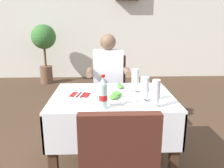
{
  "coord_description": "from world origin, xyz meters",
  "views": [
    {
      "loc": [
        -0.22,
        -1.95,
        1.41
      ],
      "look_at": [
        -0.14,
        0.18,
        0.83
      ],
      "focal_mm": 37.22,
      "sensor_mm": 36.0,
      "label": 1
    }
  ],
  "objects_px": {
    "seated_diner_far": "(108,80)",
    "beer_glass_right": "(145,89)",
    "chair_near_camera_side": "(117,168)",
    "potted_plant_corner": "(44,43)",
    "plate_far_diner": "(119,87)",
    "plate_near_camera": "(114,98)",
    "beer_glass_left": "(156,94)",
    "beer_glass_middle": "(135,80)",
    "chair_far_diner_seat": "(110,90)",
    "main_dining_table": "(112,113)",
    "cola_bottle_primary": "(103,94)",
    "napkin_cutlery_set": "(80,95)"
  },
  "relations": [
    {
      "from": "seated_diner_far",
      "to": "beer_glass_right",
      "type": "xyz_separation_m",
      "value": [
        0.29,
        -0.89,
        0.15
      ]
    },
    {
      "from": "chair_near_camera_side",
      "to": "potted_plant_corner",
      "type": "relative_size",
      "value": 0.72
    },
    {
      "from": "plate_far_diner",
      "to": "plate_near_camera",
      "type": "bearing_deg",
      "value": -100.37
    },
    {
      "from": "beer_glass_left",
      "to": "plate_far_diner",
      "type": "bearing_deg",
      "value": 115.45
    },
    {
      "from": "beer_glass_middle",
      "to": "beer_glass_right",
      "type": "xyz_separation_m",
      "value": [
        0.05,
        -0.26,
        -0.01
      ]
    },
    {
      "from": "chair_far_diner_seat",
      "to": "beer_glass_middle",
      "type": "height_order",
      "value": "beer_glass_middle"
    },
    {
      "from": "main_dining_table",
      "to": "chair_near_camera_side",
      "type": "relative_size",
      "value": 1.14
    },
    {
      "from": "seated_diner_far",
      "to": "cola_bottle_primary",
      "type": "xyz_separation_m",
      "value": [
        -0.06,
        -1.04,
        0.15
      ]
    },
    {
      "from": "chair_near_camera_side",
      "to": "beer_glass_right",
      "type": "xyz_separation_m",
      "value": [
        0.26,
        0.64,
        0.3
      ]
    },
    {
      "from": "beer_glass_left",
      "to": "beer_glass_right",
      "type": "xyz_separation_m",
      "value": [
        -0.06,
        0.14,
        0.0
      ]
    },
    {
      "from": "beer_glass_left",
      "to": "napkin_cutlery_set",
      "type": "bearing_deg",
      "value": 152.28
    },
    {
      "from": "plate_near_camera",
      "to": "chair_near_camera_side",
      "type": "bearing_deg",
      "value": -91.13
    },
    {
      "from": "chair_far_diner_seat",
      "to": "plate_near_camera",
      "type": "xyz_separation_m",
      "value": [
        0.01,
        -0.95,
        0.21
      ]
    },
    {
      "from": "beer_glass_middle",
      "to": "napkin_cutlery_set",
      "type": "height_order",
      "value": "beer_glass_middle"
    },
    {
      "from": "beer_glass_left",
      "to": "seated_diner_far",
      "type": "bearing_deg",
      "value": 108.98
    },
    {
      "from": "chair_far_diner_seat",
      "to": "cola_bottle_primary",
      "type": "height_order",
      "value": "cola_bottle_primary"
    },
    {
      "from": "main_dining_table",
      "to": "potted_plant_corner",
      "type": "bearing_deg",
      "value": 113.3
    },
    {
      "from": "beer_glass_left",
      "to": "napkin_cutlery_set",
      "type": "height_order",
      "value": "beer_glass_left"
    },
    {
      "from": "chair_near_camera_side",
      "to": "beer_glass_middle",
      "type": "bearing_deg",
      "value": 76.31
    },
    {
      "from": "beer_glass_left",
      "to": "potted_plant_corner",
      "type": "distance_m",
      "value": 4.01
    },
    {
      "from": "plate_far_diner",
      "to": "beer_glass_middle",
      "type": "height_order",
      "value": "beer_glass_middle"
    },
    {
      "from": "main_dining_table",
      "to": "cola_bottle_primary",
      "type": "height_order",
      "value": "cola_bottle_primary"
    },
    {
      "from": "cola_bottle_primary",
      "to": "potted_plant_corner",
      "type": "relative_size",
      "value": 0.2
    },
    {
      "from": "beer_glass_right",
      "to": "main_dining_table",
      "type": "bearing_deg",
      "value": 146.17
    },
    {
      "from": "plate_far_diner",
      "to": "potted_plant_corner",
      "type": "relative_size",
      "value": 0.18
    },
    {
      "from": "seated_diner_far",
      "to": "beer_glass_middle",
      "type": "xyz_separation_m",
      "value": [
        0.24,
        -0.63,
        0.15
      ]
    },
    {
      "from": "main_dining_table",
      "to": "plate_near_camera",
      "type": "height_order",
      "value": "plate_near_camera"
    },
    {
      "from": "seated_diner_far",
      "to": "chair_far_diner_seat",
      "type": "bearing_deg",
      "value": 77.3
    },
    {
      "from": "chair_far_diner_seat",
      "to": "chair_near_camera_side",
      "type": "height_order",
      "value": "same"
    },
    {
      "from": "seated_diner_far",
      "to": "plate_near_camera",
      "type": "relative_size",
      "value": 4.95
    },
    {
      "from": "main_dining_table",
      "to": "beer_glass_right",
      "type": "xyz_separation_m",
      "value": [
        0.26,
        -0.18,
        0.29
      ]
    },
    {
      "from": "napkin_cutlery_set",
      "to": "plate_far_diner",
      "type": "bearing_deg",
      "value": 28.27
    },
    {
      "from": "beer_glass_right",
      "to": "napkin_cutlery_set",
      "type": "distance_m",
      "value": 0.61
    },
    {
      "from": "plate_near_camera",
      "to": "beer_glass_left",
      "type": "height_order",
      "value": "beer_glass_left"
    },
    {
      "from": "beer_glass_right",
      "to": "chair_near_camera_side",
      "type": "bearing_deg",
      "value": -112.34
    },
    {
      "from": "beer_glass_right",
      "to": "cola_bottle_primary",
      "type": "height_order",
      "value": "cola_bottle_primary"
    },
    {
      "from": "chair_near_camera_side",
      "to": "potted_plant_corner",
      "type": "xyz_separation_m",
      "value": [
        -1.42,
        4.12,
        0.37
      ]
    },
    {
      "from": "plate_far_diner",
      "to": "main_dining_table",
      "type": "bearing_deg",
      "value": -109.42
    },
    {
      "from": "chair_near_camera_side",
      "to": "plate_near_camera",
      "type": "xyz_separation_m",
      "value": [
        0.01,
        0.7,
        0.21
      ]
    },
    {
      "from": "main_dining_table",
      "to": "seated_diner_far",
      "type": "xyz_separation_m",
      "value": [
        -0.02,
        0.71,
        0.14
      ]
    },
    {
      "from": "main_dining_table",
      "to": "chair_near_camera_side",
      "type": "height_order",
      "value": "chair_near_camera_side"
    },
    {
      "from": "beer_glass_left",
      "to": "chair_near_camera_side",
      "type": "bearing_deg",
      "value": -123.11
    },
    {
      "from": "beer_glass_left",
      "to": "beer_glass_right",
      "type": "bearing_deg",
      "value": 114.94
    },
    {
      "from": "chair_near_camera_side",
      "to": "beer_glass_middle",
      "type": "distance_m",
      "value": 0.98
    },
    {
      "from": "seated_diner_far",
      "to": "napkin_cutlery_set",
      "type": "xyz_separation_m",
      "value": [
        -0.27,
        -0.7,
        0.04
      ]
    },
    {
      "from": "plate_far_diner",
      "to": "chair_near_camera_side",
      "type": "bearing_deg",
      "value": -94.19
    },
    {
      "from": "plate_near_camera",
      "to": "beer_glass_middle",
      "type": "relative_size",
      "value": 1.12
    },
    {
      "from": "main_dining_table",
      "to": "seated_diner_far",
      "type": "height_order",
      "value": "seated_diner_far"
    },
    {
      "from": "beer_glass_left",
      "to": "cola_bottle_primary",
      "type": "relative_size",
      "value": 0.83
    },
    {
      "from": "chair_near_camera_side",
      "to": "napkin_cutlery_set",
      "type": "relative_size",
      "value": 4.95
    }
  ]
}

